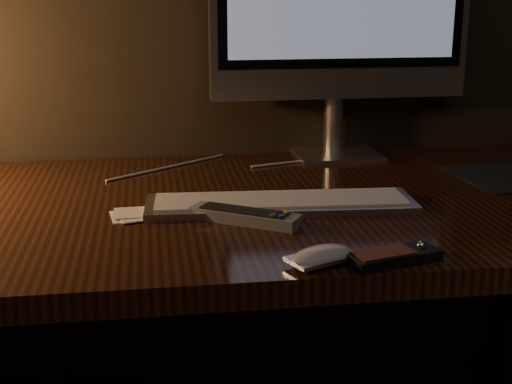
{
  "coord_description": "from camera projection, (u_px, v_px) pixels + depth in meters",
  "views": [
    {
      "loc": [
        -0.15,
        0.63,
        1.11
      ],
      "look_at": [
        0.02,
        1.73,
        0.8
      ],
      "focal_mm": 50.0,
      "sensor_mm": 36.0,
      "label": 1
    }
  ],
  "objects": [
    {
      "name": "desk",
      "position": [
        232.0,
        254.0,
        1.38
      ],
      "size": [
        1.6,
        0.75,
        0.75
      ],
      "color": "#37180C",
      "rests_on": "ground"
    },
    {
      "name": "keyboard",
      "position": [
        281.0,
        203.0,
        1.24
      ],
      "size": [
        0.47,
        0.16,
        0.02
      ],
      "primitive_type": "cube",
      "rotation": [
        0.0,
        0.0,
        -0.06
      ],
      "color": "silver",
      "rests_on": "desk"
    },
    {
      "name": "mouse",
      "position": [
        322.0,
        258.0,
        0.98
      ],
      "size": [
        0.11,
        0.08,
        0.02
      ],
      "primitive_type": "ellipsoid",
      "rotation": [
        0.0,
        0.0,
        0.4
      ],
      "color": "white",
      "rests_on": "desk"
    },
    {
      "name": "media_remote",
      "position": [
        393.0,
        256.0,
        0.99
      ],
      "size": [
        0.14,
        0.08,
        0.03
      ],
      "rotation": [
        0.0,
        0.0,
        0.26
      ],
      "color": "black",
      "rests_on": "desk"
    },
    {
      "name": "tv_remote",
      "position": [
        244.0,
        216.0,
        1.16
      ],
      "size": [
        0.18,
        0.14,
        0.02
      ],
      "rotation": [
        0.0,
        0.0,
        -0.57
      ],
      "color": "gray",
      "rests_on": "desk"
    },
    {
      "name": "papers",
      "position": [
        143.0,
        214.0,
        1.2
      ],
      "size": [
        0.12,
        0.09,
        0.01
      ],
      "primitive_type": "cube",
      "rotation": [
        0.0,
        0.0,
        0.14
      ],
      "color": "white",
      "rests_on": "desk"
    },
    {
      "name": "cable",
      "position": [
        242.0,
        165.0,
        1.53
      ],
      "size": [
        0.55,
        0.27,
        0.01
      ],
      "primitive_type": "cylinder",
      "rotation": [
        0.0,
        1.57,
        0.45
      ],
      "color": "white",
      "rests_on": "desk"
    }
  ]
}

